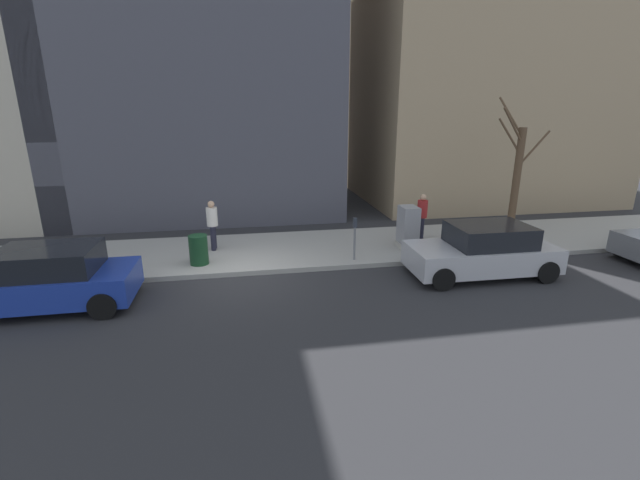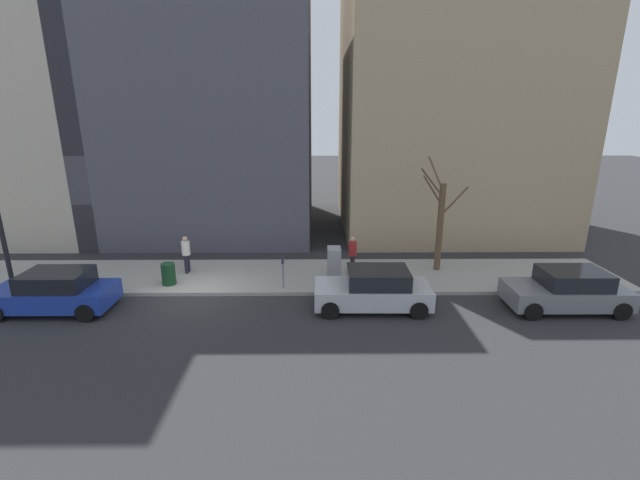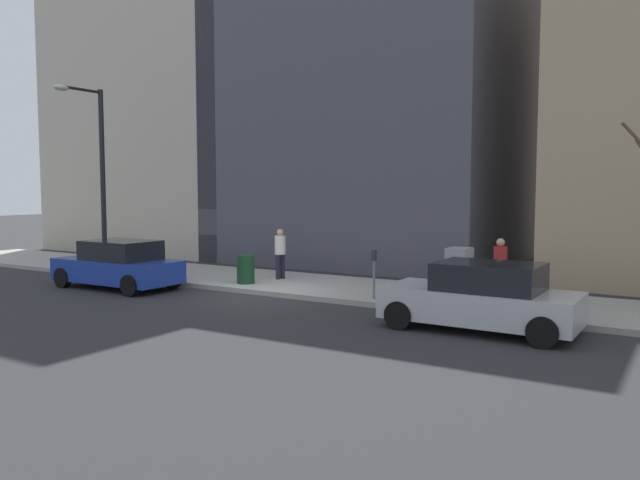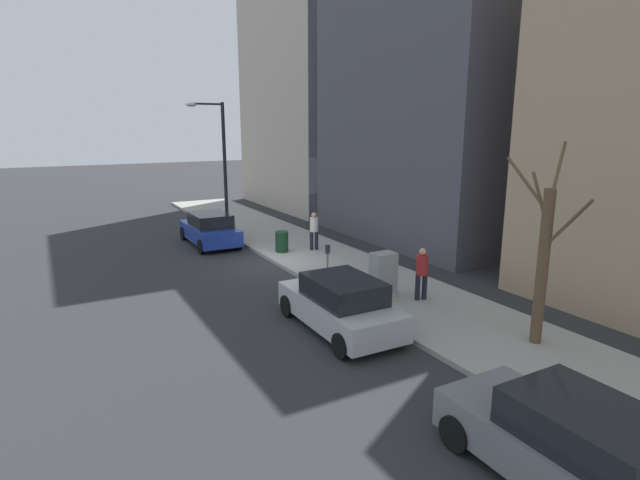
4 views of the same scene
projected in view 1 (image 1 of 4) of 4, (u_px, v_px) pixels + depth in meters
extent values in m
plane|color=#2B2B2D|center=(241.00, 277.00, 12.46)|extent=(120.00, 120.00, 0.00)
cube|color=#9E9B93|center=(240.00, 253.00, 14.32)|extent=(4.00, 36.00, 0.15)
cylinder|color=black|center=(622.00, 247.00, 14.09)|extent=(0.22, 0.64, 0.64)
cube|color=#B7B7BC|center=(481.00, 257.00, 12.41)|extent=(1.85, 4.22, 0.70)
cube|color=black|center=(490.00, 235.00, 12.25)|extent=(1.63, 2.22, 0.60)
cylinder|color=black|center=(443.00, 279.00, 11.44)|extent=(0.23, 0.64, 0.64)
cylinder|color=black|center=(418.00, 258.00, 13.04)|extent=(0.23, 0.64, 0.64)
cylinder|color=black|center=(547.00, 272.00, 11.93)|extent=(0.23, 0.64, 0.64)
cylinder|color=black|center=(511.00, 253.00, 13.53)|extent=(0.23, 0.64, 0.64)
cube|color=#1E389E|center=(44.00, 286.00, 10.33)|extent=(1.82, 4.21, 0.70)
cube|color=black|center=(48.00, 260.00, 10.18)|extent=(1.61, 2.21, 0.60)
cylinder|color=black|center=(103.00, 306.00, 9.86)|extent=(0.22, 0.64, 0.64)
cylinder|color=black|center=(122.00, 278.00, 11.47)|extent=(0.22, 0.64, 0.64)
cylinder|color=slate|center=(354.00, 243.00, 13.28)|extent=(0.07, 0.07, 1.05)
cube|color=#2D333D|center=(355.00, 222.00, 13.09)|extent=(0.14, 0.10, 0.30)
cube|color=#A8A399|center=(407.00, 245.00, 14.57)|extent=(0.83, 0.61, 0.18)
cube|color=#939399|center=(408.00, 225.00, 14.36)|extent=(0.75, 0.55, 1.25)
cylinder|color=brown|center=(516.00, 181.00, 16.05)|extent=(0.28, 0.28, 3.90)
cylinder|color=brown|center=(513.00, 126.00, 15.22)|extent=(0.37, 1.12, 1.31)
cylinder|color=brown|center=(511.00, 117.00, 15.81)|extent=(1.06, 0.54, 1.44)
cylinder|color=brown|center=(510.00, 136.00, 15.68)|extent=(0.41, 0.85, 1.31)
cylinder|color=brown|center=(534.00, 149.00, 15.79)|extent=(0.10, 1.14, 1.32)
cylinder|color=#14381E|center=(199.00, 250.00, 12.92)|extent=(0.56, 0.56, 0.90)
cylinder|color=#1E1E2D|center=(422.00, 229.00, 15.30)|extent=(0.16, 0.16, 0.82)
cylinder|color=#1E1E2D|center=(420.00, 228.00, 15.53)|extent=(0.16, 0.16, 0.82)
cylinder|color=#A52323|center=(422.00, 209.00, 15.21)|extent=(0.36, 0.36, 0.62)
sphere|color=tan|center=(423.00, 197.00, 15.08)|extent=(0.22, 0.22, 0.22)
cylinder|color=#1E1E2D|center=(213.00, 239.00, 14.19)|extent=(0.16, 0.16, 0.82)
cylinder|color=#1E1E2D|center=(214.00, 237.00, 14.42)|extent=(0.16, 0.16, 0.82)
cylinder|color=silver|center=(212.00, 217.00, 14.10)|extent=(0.36, 0.36, 0.62)
sphere|color=tan|center=(211.00, 204.00, 13.97)|extent=(0.22, 0.22, 0.22)
cube|color=tan|center=(469.00, 53.00, 23.37)|extent=(12.30, 12.30, 15.25)
cube|color=#4C4C56|center=(200.00, 32.00, 20.59)|extent=(11.92, 11.92, 16.53)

